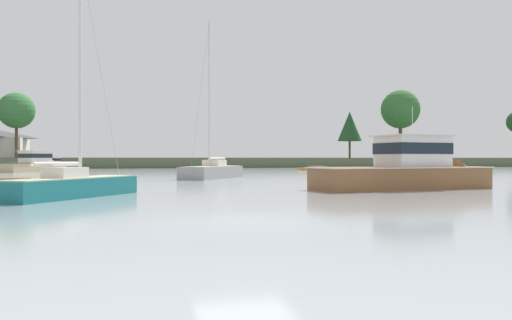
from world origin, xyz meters
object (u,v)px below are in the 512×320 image
Objects in this scene: dinghy_red at (317,168)px; cruiser_wood at (419,177)px; sailboat_teal at (71,192)px; dinghy_white at (6,182)px; dinghy_skyblue at (472,175)px; cruiser_maroon at (54,167)px; cruiser_sand at (38,167)px; sailboat_grey at (213,175)px; mooring_buoy_green at (238,169)px; mooring_buoy_red at (199,172)px; dinghy_orange at (308,169)px.

dinghy_red is 0.30× the size of cruiser_wood.
dinghy_white is at bearing 112.01° from sailboat_teal.
dinghy_red is at bearing 91.14° from dinghy_skyblue.
cruiser_maroon is (-7.89, 57.53, 0.21)m from sailboat_teal.
sailboat_teal reaches higher than cruiser_sand.
dinghy_red is 42.38m from sailboat_grey.
cruiser_wood is at bearing -59.54° from cruiser_sand.
mooring_buoy_green reaches higher than dinghy_skyblue.
mooring_buoy_red is at bearing 101.84° from cruiser_wood.
cruiser_sand is (-3.09, 32.69, 0.46)m from dinghy_white.
sailboat_teal is 0.81× the size of sailboat_grey.
dinghy_red is 28.48m from mooring_buoy_red.
dinghy_skyblue is (31.80, 18.15, -0.11)m from sailboat_teal.
cruiser_wood is at bearing -24.34° from dinghy_white.
dinghy_orange is 0.36× the size of cruiser_sand.
dinghy_red is 7.64× the size of mooring_buoy_red.
cruiser_sand reaches higher than dinghy_orange.
cruiser_maroon is 12.64m from cruiser_sand.
cruiser_wood is 21.68m from dinghy_skyblue.
dinghy_orange is 45.61m from dinghy_white.
cruiser_maroon reaches higher than mooring_buoy_red.
mooring_buoy_green reaches higher than mooring_buoy_red.
cruiser_wood reaches higher than dinghy_skyblue.
dinghy_red is at bearing 14.62° from cruiser_sand.
mooring_buoy_red is (-16.24, -9.57, -0.04)m from dinghy_orange.
mooring_buoy_green is at bearing 74.89° from sailboat_grey.
dinghy_skyblue is 7.13× the size of mooring_buoy_red.
sailboat_teal is 56.40m from mooring_buoy_green.
sailboat_grey reaches higher than cruiser_maroon.
mooring_buoy_green is (-13.69, 35.26, -0.03)m from dinghy_skyblue.
cruiser_sand reaches higher than mooring_buoy_green.
mooring_buoy_red is (-7.06, 33.68, -0.55)m from cruiser_wood.
cruiser_wood is (-9.18, -43.25, 0.50)m from dinghy_orange.
dinghy_red reaches higher than dinghy_white.
dinghy_white is 32.84m from cruiser_sand.
dinghy_red reaches higher than mooring_buoy_red.
dinghy_red reaches higher than dinghy_orange.
cruiser_maroon is 26.32m from mooring_buoy_green.
cruiser_wood reaches higher than dinghy_white.
cruiser_maroon reaches higher than dinghy_white.
dinghy_red is 55.99m from dinghy_white.
dinghy_skyblue is at bearing -39.21° from mooring_buoy_red.
cruiser_wood is 18.67m from sailboat_grey.
sailboat_grey is at bearing -123.30° from dinghy_orange.
sailboat_teal reaches higher than dinghy_orange.
dinghy_white is 47.21m from mooring_buoy_green.
mooring_buoy_green is at bearing 71.28° from sailboat_teal.
sailboat_grey is 1.98× the size of cruiser_maroon.
dinghy_white is 45.42m from cruiser_maroon.
cruiser_wood is 60.63m from cruiser_maroon.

